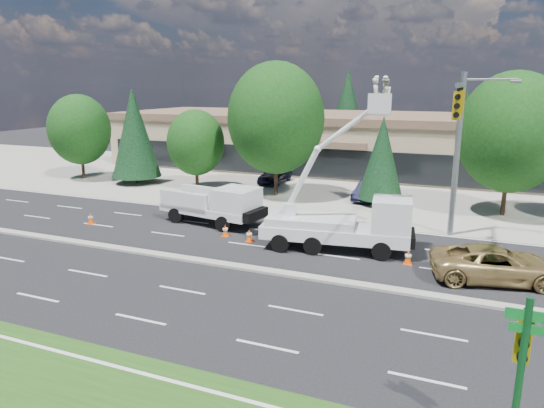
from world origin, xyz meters
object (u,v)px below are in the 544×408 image
at_px(utility_pickup, 216,208).
at_px(minivan, 496,264).
at_px(bucket_truck, 348,216).
at_px(street_sign_pole, 521,362).
at_px(signal_mast, 459,131).

height_order(utility_pickup, minivan, utility_pickup).
distance_m(utility_pickup, bucket_truck, 8.81).
height_order(bucket_truck, minivan, bucket_truck).
bearing_deg(bucket_truck, minivan, -19.99).
distance_m(street_sign_pole, bucket_truck, 14.42).
bearing_deg(bucket_truck, utility_pickup, 160.08).
height_order(signal_mast, minivan, signal_mast).
height_order(signal_mast, utility_pickup, signal_mast).
distance_m(signal_mast, street_sign_pole, 15.99).
height_order(street_sign_pole, bucket_truck, bucket_truck).
xyz_separation_m(street_sign_pole, utility_pickup, (-15.40, 14.53, -1.45)).
bearing_deg(street_sign_pole, bucket_truck, 118.24).
bearing_deg(utility_pickup, street_sign_pole, -33.96).
height_order(signal_mast, street_sign_pole, signal_mast).
distance_m(street_sign_pole, utility_pickup, 21.22).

